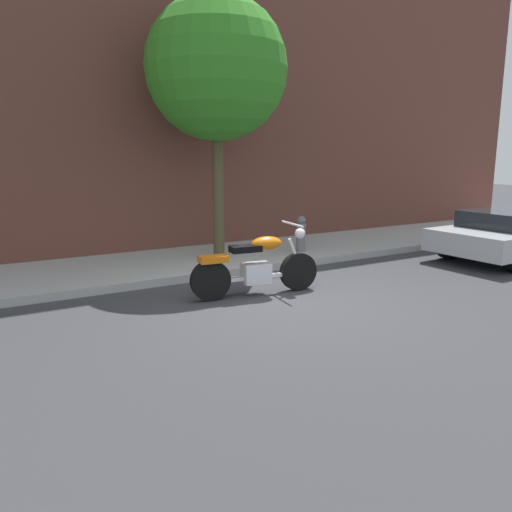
{
  "coord_description": "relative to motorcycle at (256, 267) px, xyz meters",
  "views": [
    {
      "loc": [
        -4.02,
        -6.13,
        2.21
      ],
      "look_at": [
        -0.14,
        0.51,
        0.63
      ],
      "focal_mm": 35.1,
      "sensor_mm": 36.0,
      "label": 1
    }
  ],
  "objects": [
    {
      "name": "motorcycle",
      "position": [
        0.0,
        0.0,
        0.0
      ],
      "size": [
        2.14,
        0.71,
        1.12
      ],
      "color": "black",
      "rests_on": "ground"
    },
    {
      "name": "fire_hydrant",
      "position": [
        2.33,
        2.05,
        0.0
      ],
      "size": [
        0.2,
        0.2,
        0.91
      ],
      "color": "slate",
      "rests_on": "ground"
    },
    {
      "name": "street_tree",
      "position": [
        0.54,
        2.41,
        3.33
      ],
      "size": [
        2.73,
        2.73,
        5.17
      ],
      "color": "#4A412B",
      "rests_on": "ground"
    },
    {
      "name": "ground_plane",
      "position": [
        0.14,
        -0.51,
        -0.45
      ],
      "size": [
        60.0,
        60.0,
        0.0
      ],
      "primitive_type": "plane",
      "color": "#38383D"
    },
    {
      "name": "building_facade",
      "position": [
        0.14,
        4.07,
        4.16
      ],
      "size": [
        22.48,
        0.5,
        9.23
      ],
      "primitive_type": "cube",
      "color": "brown",
      "rests_on": "ground"
    },
    {
      "name": "sidewalk",
      "position": [
        0.14,
        2.54,
        -0.38
      ],
      "size": [
        22.48,
        2.57,
        0.14
      ],
      "primitive_type": "cube",
      "color": "#ABABAB",
      "rests_on": "ground"
    }
  ]
}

